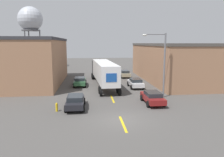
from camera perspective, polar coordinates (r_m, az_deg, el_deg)
name	(u,v)px	position (r m, az deg, el deg)	size (l,w,h in m)	color
ground_plane	(121,120)	(19.13, 2.42, -10.72)	(160.00, 160.00, 0.00)	#4C4947
road_centerline	(112,99)	(25.92, 0.10, -5.35)	(0.20, 19.90, 0.01)	gold
warehouse_left	(25,61)	(37.82, -21.72, 4.25)	(11.61, 18.33, 7.34)	#9E7051
warehouse_right	(181,62)	(40.87, 17.68, 4.20)	(13.24, 22.62, 6.51)	#9E7051
semi_truck	(103,71)	(33.99, -2.34, 2.06)	(3.57, 16.16, 3.75)	black
parked_car_left_far	(80,81)	(34.00, -8.38, -0.69)	(1.93, 4.36, 1.35)	#2D5B38
parked_car_right_near	(153,97)	(24.16, 10.55, -4.81)	(1.93, 4.36, 1.35)	maroon
parked_car_right_mid	(136,83)	(32.50, 6.16, -1.10)	(1.93, 4.36, 1.35)	silver
parked_car_right_far	(125,73)	(42.21, 3.31, 1.32)	(1.93, 4.36, 1.35)	tan
parked_car_left_near	(75,101)	(22.47, -9.57, -5.84)	(1.93, 4.36, 1.35)	black
water_tower	(30,20)	(62.55, -20.56, 14.22)	(6.34, 6.34, 15.92)	#47474C
street_lamp	(162,60)	(26.61, 12.84, 4.67)	(2.88, 0.32, 7.69)	slate
fire_hydrant	(57,107)	(21.88, -14.26, -7.26)	(0.22, 0.22, 0.85)	gold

